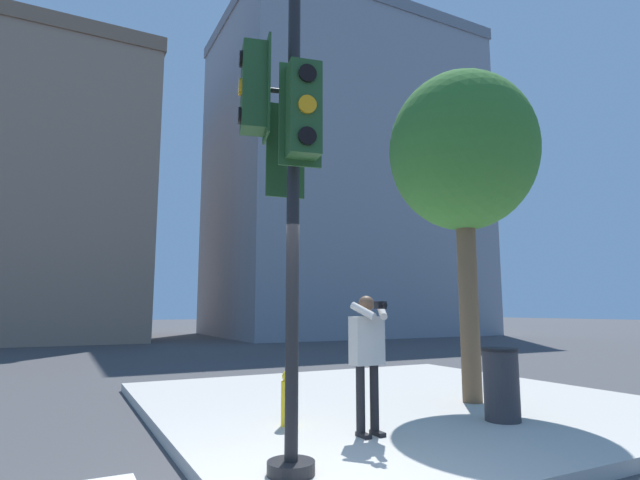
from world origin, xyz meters
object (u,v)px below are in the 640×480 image
object	(u,v)px
traffic_signal_pole	(284,161)
trash_bin	(501,384)
fire_hydrant	(289,398)
street_tree	(463,153)
person_photographer	(368,350)

from	to	relation	value
traffic_signal_pole	trash_bin	size ratio (longest dim) A/B	5.12
trash_bin	fire_hydrant	bearing A→B (deg)	158.48
fire_hydrant	street_tree	bearing A→B (deg)	2.52
traffic_signal_pole	person_photographer	size ratio (longest dim) A/B	2.98
fire_hydrant	trash_bin	size ratio (longest dim) A/B	0.74
traffic_signal_pole	trash_bin	xyz separation A→B (m)	(3.58, 0.68, -2.50)
street_tree	trash_bin	xyz separation A→B (m)	(-0.64, -1.22, -3.74)
street_tree	trash_bin	size ratio (longest dim) A/B	5.81
person_photographer	traffic_signal_pole	bearing A→B (deg)	-150.52
traffic_signal_pole	person_photographer	distance (m)	2.64
person_photographer	fire_hydrant	xyz separation A→B (m)	(-0.66, 0.90, -0.65)
fire_hydrant	traffic_signal_pole	bearing A→B (deg)	-115.92
fire_hydrant	trash_bin	world-z (taller)	trash_bin
trash_bin	person_photographer	bearing A→B (deg)	175.10
traffic_signal_pole	street_tree	bearing A→B (deg)	24.28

